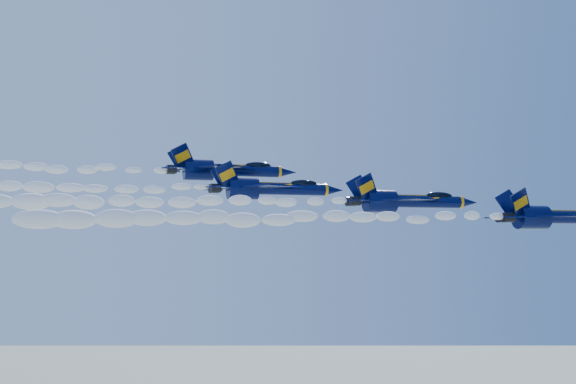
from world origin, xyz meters
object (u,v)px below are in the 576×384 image
object	(u,v)px
jet_third	(270,188)
jet_fourth	(225,170)
jet_second	(406,201)
jet_lead	(557,217)

from	to	relation	value
jet_third	jet_fourth	bearing A→B (deg)	118.97
jet_second	jet_third	size ratio (longest dim) A/B	0.99
jet_second	jet_lead	bearing A→B (deg)	-33.25
jet_lead	jet_fourth	xyz separation A→B (m)	(-28.52, 21.58, 5.74)
jet_fourth	jet_lead	bearing A→B (deg)	-37.11
jet_lead	jet_third	xyz separation A→B (m)	(-24.99, 15.19, 3.27)
jet_lead	jet_second	distance (m)	14.83
jet_lead	jet_second	size ratio (longest dim) A/B	1.00
jet_second	jet_fourth	bearing A→B (deg)	140.20
jet_second	jet_fourth	size ratio (longest dim) A/B	0.97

